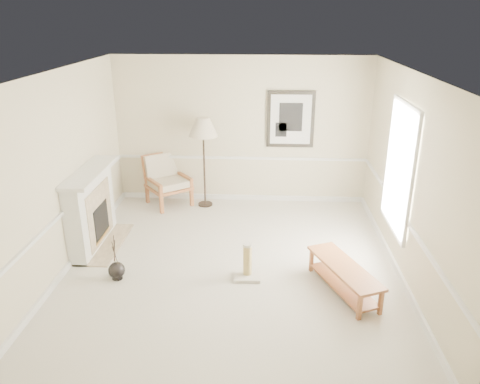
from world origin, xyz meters
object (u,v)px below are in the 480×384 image
at_px(floor_vase, 117,271).
at_px(bench, 344,274).
at_px(floor_lamp, 203,130).
at_px(scratching_post, 247,266).
at_px(armchair, 166,178).

height_order(floor_vase, bench, floor_vase).
relative_size(floor_lamp, scratching_post, 3.26).
height_order(armchair, bench, armchair).
bearing_deg(armchair, bench, -82.55).
bearing_deg(floor_lamp, armchair, 173.61).
bearing_deg(armchair, floor_lamp, -44.21).
bearing_deg(bench, armchair, 135.26).
xyz_separation_m(floor_vase, bench, (3.25, -0.14, 0.13)).
distance_m(floor_vase, armchair, 2.97).
xyz_separation_m(armchair, floor_lamp, (0.80, -0.09, 1.02)).
bearing_deg(floor_lamp, floor_vase, -108.20).
distance_m(armchair, scratching_post, 3.31).
relative_size(armchair, bench, 0.76).
bearing_deg(scratching_post, floor_lamp, 109.69).
height_order(armchair, floor_lamp, floor_lamp).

